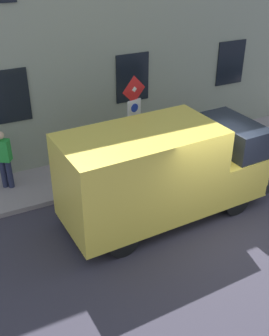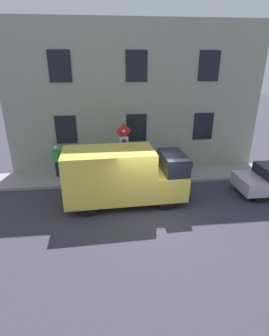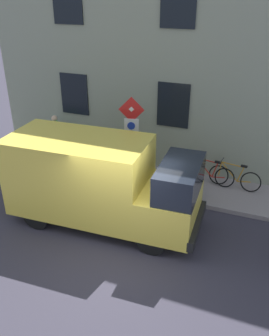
# 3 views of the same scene
# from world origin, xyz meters

# --- Properties ---
(ground_plane) EXTENTS (80.00, 80.00, 0.00)m
(ground_plane) POSITION_xyz_m (0.00, 0.00, 0.00)
(ground_plane) COLOR #36333F
(sidewalk_slab) EXTENTS (1.96, 15.72, 0.14)m
(sidewalk_slab) POSITION_xyz_m (3.62, 0.00, 0.07)
(sidewalk_slab) COLOR gray
(sidewalk_slab) RESTS_ON ground_plane
(building_facade) EXTENTS (0.75, 13.72, 7.88)m
(building_facade) POSITION_xyz_m (4.94, 0.00, 3.94)
(building_facade) COLOR gray
(building_facade) RESTS_ON ground_plane
(sign_post_stacked) EXTENTS (0.20, 0.55, 2.93)m
(sign_post_stacked) POSITION_xyz_m (2.85, 0.81, 2.11)
(sign_post_stacked) COLOR #474C47
(sign_post_stacked) RESTS_ON sidewalk_slab
(delivery_van) EXTENTS (2.24, 5.41, 2.50)m
(delivery_van) POSITION_xyz_m (0.93, 0.99, 1.33)
(delivery_van) COLOR yellow
(delivery_van) RESTS_ON ground_plane
(bicycle_orange) EXTENTS (0.46, 1.72, 0.89)m
(bicycle_orange) POSITION_xyz_m (4.05, -2.32, 0.51)
(bicycle_orange) COLOR black
(bicycle_orange) RESTS_ON sidewalk_slab
(bicycle_red) EXTENTS (0.47, 1.71, 0.89)m
(bicycle_red) POSITION_xyz_m (4.05, -1.49, 0.51)
(bicycle_red) COLOR black
(bicycle_red) RESTS_ON sidewalk_slab
(pedestrian) EXTENTS (0.44, 0.48, 1.72)m
(pedestrian) POSITION_xyz_m (3.87, 4.28, 1.07)
(pedestrian) COLOR #262B47
(pedestrian) RESTS_ON sidewalk_slab
(litter_bin) EXTENTS (0.44, 0.44, 0.90)m
(litter_bin) POSITION_xyz_m (2.99, -1.08, 0.59)
(litter_bin) COLOR #2D5133
(litter_bin) RESTS_ON sidewalk_slab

